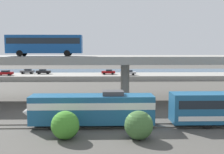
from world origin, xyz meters
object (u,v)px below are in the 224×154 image
Objects in this scene: parked_car_2 at (108,72)px; parked_car_3 at (43,71)px; parked_car_4 at (5,73)px; train_locomotive at (86,108)px; parked_car_0 at (27,71)px; parked_car_1 at (128,73)px; transit_bus_on_overpass at (45,43)px.

parked_car_2 and parked_car_3 have the same top height.
parked_car_2 and parked_car_4 have the same top height.
train_locomotive reaches higher than parked_car_4.
parked_car_0 is 1.02× the size of parked_car_2.
train_locomotive is 3.31× the size of parked_car_4.
train_locomotive is 3.68× the size of parked_car_0.
parked_car_2 is (24.83, -2.97, -0.00)m from parked_car_0.
train_locomotive is 3.40× the size of parked_car_1.
parked_car_2 is at bearing -93.80° from train_locomotive.
parked_car_1 is at bearing -100.70° from train_locomotive.
transit_bus_on_overpass is 39.78m from parked_car_4.
parked_car_3 is at bearing -5.32° from parked_car_2.
parked_car_0 and parked_car_2 have the same top height.
parked_car_4 is at bearing 49.10° from parked_car_0.
parked_car_1 is at bearing 169.72° from parked_car_0.
transit_bus_on_overpass is 39.15m from parked_car_2.
transit_bus_on_overpass is at bearing 118.84° from parked_car_4.
transit_bus_on_overpass reaches higher than parked_car_3.
parked_car_4 is (-35.40, -0.06, 0.00)m from parked_car_1.
parked_car_1 is (16.58, 34.24, -7.69)m from transit_bus_on_overpass.
train_locomotive is 1.26× the size of transit_bus_on_overpass.
parked_car_2 is (-5.72, 2.57, -0.00)m from parked_car_1.
train_locomotive is 57.69m from parked_car_0.
parked_car_4 is (-26.33, 47.95, -0.04)m from train_locomotive.
transit_bus_on_overpass is 2.82× the size of parked_car_3.
parked_car_3 is 0.93× the size of parked_car_4.
parked_car_0 and parked_car_3 have the same top height.
parked_car_3 is (-16.37, 52.41, -0.04)m from train_locomotive.
train_locomotive is at bearing 118.61° from transit_bus_on_overpass.
transit_bus_on_overpass is 2.63× the size of parked_car_4.
parked_car_4 is at bearing -61.23° from train_locomotive.
parked_car_2 is (10.86, 36.82, -7.69)m from transit_bus_on_overpass.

